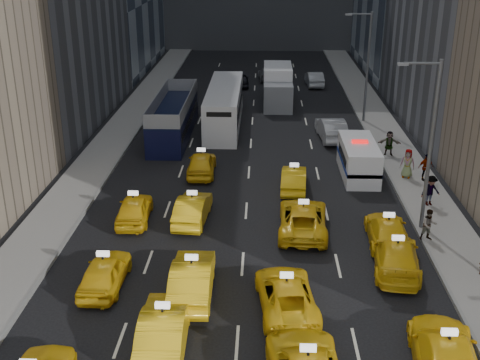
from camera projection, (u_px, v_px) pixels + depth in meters
The scene contains 32 objects.
sidewalk_west at pixel (109, 145), 44.57m from camera, with size 3.00×90.00×0.15m, color gray.
sidewalk_east at pixel (394, 149), 43.81m from camera, with size 3.00×90.00×0.15m, color gray.
curb_west at pixel (129, 145), 44.51m from camera, with size 0.15×90.00×0.18m, color slate.
curb_east at pixel (374, 148), 43.86m from camera, with size 0.15×90.00×0.18m, color slate.
streetlight_near at pixel (429, 141), 30.00m from camera, with size 2.15×0.22×9.00m.
streetlight_far at pixel (366, 63), 48.54m from camera, with size 2.15×0.22×9.00m.
taxi_5 at pixel (164, 328), 22.44m from camera, with size 1.68×4.83×1.59m, color gold.
taxi_7 at pixel (446, 356), 20.93m from camera, with size 2.24×5.51×1.60m, color gold.
taxi_8 at pixel (105, 272), 26.35m from camera, with size 1.68×4.19×1.43m, color gold.
taxi_9 at pixel (192, 278), 25.70m from camera, with size 1.71×4.92×1.62m, color gold.
taxi_10 at pixel (286, 294), 24.82m from camera, with size 2.25×4.88×1.36m, color gold.
taxi_11 at pixel (396, 256), 27.68m from camera, with size 2.03×4.99×1.45m, color gold.
taxi_12 at pixel (134, 209), 32.53m from camera, with size 1.68×4.18×1.43m, color gold.
taxi_13 at pixel (193, 209), 32.51m from camera, with size 1.54×4.42×1.46m, color gold.
taxi_14 at pixel (303, 218), 31.36m from camera, with size 2.46×5.33×1.48m, color gold.
taxi_15 at pixel (387, 231), 30.08m from camera, with size 1.95×4.79×1.39m, color gold.
taxi_16 at pixel (202, 164), 38.97m from camera, with size 1.74×4.34×1.48m, color gold.
taxi_17 at pixel (294, 179), 36.62m from camera, with size 1.47×4.22×1.39m, color gold.
nypd_van at pixel (358, 159), 38.74m from camera, with size 2.15×5.53×2.37m.
double_decker at pixel (174, 116), 46.21m from camera, with size 3.10×11.25×3.24m.
city_bus at pixel (224, 106), 49.03m from camera, with size 4.02×12.54×3.18m.
box_truck at pixel (278, 86), 55.24m from camera, with size 3.25×7.65×3.40m.
misc_car_0 at pixel (331, 129), 45.81m from camera, with size 1.76×5.06×1.67m, color #A4A6AB.
misc_car_1 at pixel (182, 92), 57.29m from camera, with size 2.38×5.15×1.43m, color black.
misc_car_2 at pixel (268, 74), 65.00m from camera, with size 1.88×4.63×1.34m, color slate.
misc_car_3 at pixel (241, 80), 62.26m from camera, with size 1.59×3.95×1.34m, color black.
misc_car_4 at pixel (314, 79), 62.44m from camera, with size 1.57×4.49×1.48m, color #A3A6AA.
pedestrian_1 at pixel (429, 225), 30.13m from camera, with size 0.80×0.44×1.65m, color gray.
pedestrian_2 at pixel (431, 191), 34.05m from camera, with size 1.15×0.47×1.78m, color gray.
pedestrian_3 at pixel (426, 167), 37.59m from camera, with size 1.01×0.46×1.73m, color gray.
pedestrian_4 at pixel (408, 163), 38.05m from camera, with size 0.91×0.50×1.87m, color gray.
pedestrian_5 at pixel (389, 143), 42.02m from camera, with size 1.60×0.46×1.72m, color gray.
Camera 1 is at (0.84, -16.90, 14.33)m, focal length 45.00 mm.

